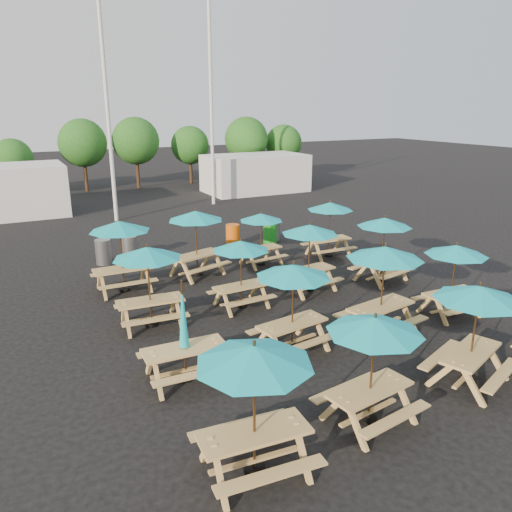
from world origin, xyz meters
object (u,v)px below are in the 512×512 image
picnic_unit_4 (375,333)px  waste_bin_1 (130,248)px  waste_bin_4 (270,233)px  picnic_unit_2 (147,258)px  picnic_unit_10 (310,234)px  picnic_unit_1 (184,340)px  picnic_unit_15 (330,210)px  picnic_unit_8 (478,300)px  waste_bin_2 (233,235)px  picnic_unit_7 (196,220)px  picnic_unit_11 (261,221)px  picnic_unit_3 (120,231)px  waste_bin_3 (273,230)px  picnic_unit_14 (384,227)px  picnic_unit_6 (241,250)px  waste_bin_0 (103,252)px  picnic_unit_9 (385,259)px  picnic_unit_13 (456,255)px  picnic_unit_0 (254,364)px  picnic_unit_5 (293,277)px

picnic_unit_4 → waste_bin_1: bearing=89.0°
waste_bin_4 → picnic_unit_2: bearing=-139.7°
picnic_unit_10 → waste_bin_1: picnic_unit_10 is taller
picnic_unit_1 → picnic_unit_15: picnic_unit_1 is taller
picnic_unit_8 → waste_bin_2: (0.07, 12.71, -1.51)m
picnic_unit_7 → waste_bin_2: picnic_unit_7 is taller
picnic_unit_8 → picnic_unit_11: bearing=70.5°
picnic_unit_3 → waste_bin_1: picnic_unit_3 is taller
picnic_unit_4 → waste_bin_3: 13.96m
picnic_unit_4 → picnic_unit_14: picnic_unit_14 is taller
picnic_unit_14 → picnic_unit_15: picnic_unit_14 is taller
picnic_unit_6 → waste_bin_1: bearing=102.6°
picnic_unit_3 → picnic_unit_7: picnic_unit_7 is taller
picnic_unit_3 → picnic_unit_10: 6.18m
picnic_unit_6 → waste_bin_0: 7.18m
picnic_unit_1 → picnic_unit_9: (5.52, -0.16, 1.15)m
picnic_unit_10 → picnic_unit_7: bearing=123.7°
picnic_unit_13 → picnic_unit_10: bearing=127.5°
picnic_unit_6 → picnic_unit_11: bearing=50.6°
picnic_unit_9 → waste_bin_2: 9.94m
picnic_unit_8 → waste_bin_2: 12.80m
picnic_unit_2 → waste_bin_0: bearing=94.4°
waste_bin_1 → picnic_unit_4: bearing=-83.2°
waste_bin_1 → waste_bin_3: size_ratio=1.00×
picnic_unit_6 → picnic_unit_11: (2.54, 3.49, -0.07)m
picnic_unit_3 → picnic_unit_15: size_ratio=1.07×
picnic_unit_1 → waste_bin_1: size_ratio=2.44×
picnic_unit_3 → picnic_unit_13: picnic_unit_3 is taller
picnic_unit_0 → waste_bin_4: 14.74m
picnic_unit_5 → picnic_unit_7: bearing=82.3°
picnic_unit_13 → picnic_unit_14: picnic_unit_14 is taller
picnic_unit_10 → waste_bin_1: 7.80m
picnic_unit_7 → picnic_unit_8: 10.10m
waste_bin_4 → waste_bin_1: bearing=176.4°
picnic_unit_9 → picnic_unit_11: 6.90m
picnic_unit_8 → waste_bin_2: picnic_unit_8 is taller
picnic_unit_0 → picnic_unit_5: 4.51m
picnic_unit_4 → picnic_unit_5: size_ratio=0.98×
picnic_unit_2 → picnic_unit_4: (2.53, -6.36, -0.06)m
waste_bin_3 → picnic_unit_11: bearing=-126.7°
picnic_unit_1 → picnic_unit_5: 3.05m
picnic_unit_15 → picnic_unit_8: bearing=-105.5°
waste_bin_2 → picnic_unit_11: bearing=-92.7°
picnic_unit_2 → picnic_unit_3: picnic_unit_3 is taller
waste_bin_1 → picnic_unit_6: bearing=-74.1°
picnic_unit_1 → picnic_unit_10: bearing=34.0°
picnic_unit_10 → picnic_unit_6: bearing=178.2°
picnic_unit_0 → picnic_unit_11: picnic_unit_0 is taller
waste_bin_2 → waste_bin_4: size_ratio=1.00×
picnic_unit_10 → waste_bin_2: (0.06, 6.16, -1.47)m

